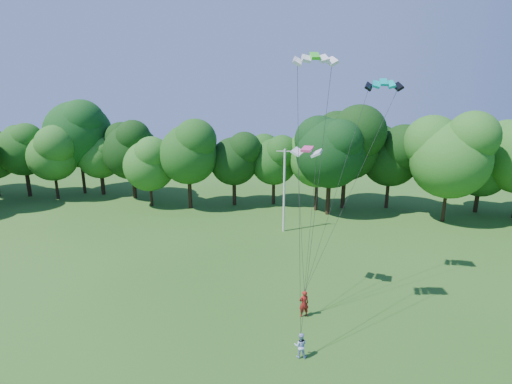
# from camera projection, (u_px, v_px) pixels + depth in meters

# --- Properties ---
(utility_pole) EXTENTS (1.79, 0.22, 8.93)m
(utility_pole) POSITION_uv_depth(u_px,v_px,m) (284.00, 190.00, 41.90)
(utility_pole) COLOR silver
(utility_pole) RESTS_ON ground
(kite_flyer_left) EXTENTS (0.82, 0.71, 1.90)m
(kite_flyer_left) POSITION_uv_depth(u_px,v_px,m) (304.00, 304.00, 27.01)
(kite_flyer_left) COLOR maroon
(kite_flyer_left) RESTS_ON ground
(kite_flyer_right) EXTENTS (0.78, 0.62, 1.55)m
(kite_flyer_right) POSITION_uv_depth(u_px,v_px,m) (300.00, 345.00, 22.97)
(kite_flyer_right) COLOR #B3C6F8
(kite_flyer_right) RESTS_ON ground
(kite_teal) EXTENTS (2.45, 1.11, 0.53)m
(kite_teal) POSITION_uv_depth(u_px,v_px,m) (384.00, 82.00, 27.42)
(kite_teal) COLOR #05A39E
(kite_teal) RESTS_ON ground
(kite_green) EXTENTS (2.54, 1.45, 0.49)m
(kite_green) POSITION_uv_depth(u_px,v_px,m) (315.00, 56.00, 21.93)
(kite_green) COLOR #32D520
(kite_green) RESTS_ON ground
(kite_pink) EXTENTS (2.23, 1.46, 0.32)m
(kite_pink) POSITION_uv_depth(u_px,v_px,m) (307.00, 149.00, 27.14)
(kite_pink) COLOR #D73B79
(kite_pink) RESTS_ON ground
(tree_back_west) EXTENTS (10.17, 10.17, 14.79)m
(tree_back_west) POSITION_uv_depth(u_px,v_px,m) (78.00, 129.00, 55.77)
(tree_back_west) COLOR #331F14
(tree_back_west) RESTS_ON ground
(tree_back_center) EXTENTS (8.98, 8.98, 13.06)m
(tree_back_center) POSITION_uv_depth(u_px,v_px,m) (331.00, 148.00, 46.59)
(tree_back_center) COLOR black
(tree_back_center) RESTS_ON ground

